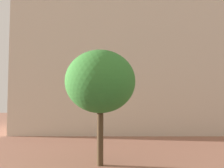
# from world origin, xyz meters

# --- Properties ---
(landmark_building) EXTENTS (28.38, 12.51, 33.28)m
(landmark_building) POSITION_xyz_m (3.34, 30.71, 10.01)
(landmark_building) COLOR beige
(landmark_building) RESTS_ON ground_plane
(tree_curb_far) EXTENTS (4.10, 4.10, 6.66)m
(tree_curb_far) POSITION_xyz_m (-0.45, 13.73, 4.79)
(tree_curb_far) COLOR #4C3823
(tree_curb_far) RESTS_ON ground_plane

